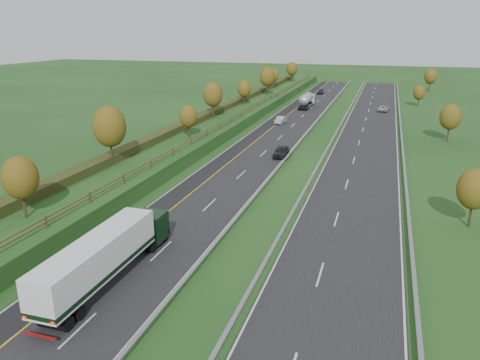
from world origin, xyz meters
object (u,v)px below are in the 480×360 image
object	(u,v)px
box_lorry	(106,255)
car_oncoming	(383,108)
car_small_far	(321,92)
car_dark_near	(281,152)
car_silver_mid	(281,120)
road_tanker	(307,100)

from	to	relation	value
box_lorry	car_oncoming	world-z (taller)	box_lorry
car_small_far	car_oncoming	size ratio (longest dim) A/B	0.93
car_dark_near	car_oncoming	xyz separation A→B (m)	(14.26, 48.95, -0.15)
box_lorry	car_silver_mid	size ratio (longest dim) A/B	3.64
car_silver_mid	road_tanker	bearing A→B (deg)	90.90
box_lorry	car_oncoming	distance (m)	91.78
box_lorry	car_small_far	size ratio (longest dim) A/B	3.69
box_lorry	car_silver_mid	xyz separation A→B (m)	(-1.34, 67.29, -1.55)
car_small_far	car_oncoming	bearing A→B (deg)	-58.30
box_lorry	car_dark_near	size ratio (longest dim) A/B	3.41
box_lorry	car_small_far	world-z (taller)	box_lorry
car_silver_mid	car_small_far	world-z (taller)	car_silver_mid
car_dark_near	road_tanker	bearing A→B (deg)	95.74
car_silver_mid	car_oncoming	bearing A→B (deg)	52.81
box_lorry	car_silver_mid	distance (m)	67.32
road_tanker	car_silver_mid	size ratio (longest dim) A/B	2.51
box_lorry	car_small_far	xyz separation A→B (m)	(-0.04, 117.87, -1.65)
road_tanker	car_oncoming	size ratio (longest dim) A/B	2.36
car_small_far	car_silver_mid	bearing A→B (deg)	-93.78
box_lorry	car_dark_near	distance (m)	41.14
road_tanker	car_silver_mid	xyz separation A→B (m)	(-1.56, -23.09, -1.09)
car_dark_near	car_small_far	size ratio (longest dim) A/B	1.08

